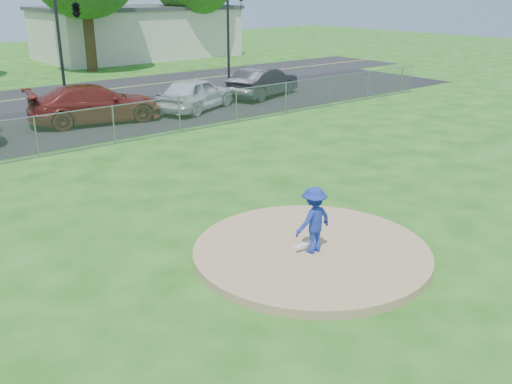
# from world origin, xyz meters

# --- Properties ---
(ground) EXTENTS (120.00, 120.00, 0.00)m
(ground) POSITION_xyz_m (0.00, 10.00, 0.00)
(ground) COLOR #1C5813
(ground) RESTS_ON ground
(pitchers_mound) EXTENTS (5.40, 5.40, 0.20)m
(pitchers_mound) POSITION_xyz_m (0.00, 0.00, 0.10)
(pitchers_mound) COLOR tan
(pitchers_mound) RESTS_ON ground
(pitching_rubber) EXTENTS (0.60, 0.15, 0.04)m
(pitching_rubber) POSITION_xyz_m (0.00, 0.20, 0.22)
(pitching_rubber) COLOR white
(pitching_rubber) RESTS_ON pitchers_mound
(chain_link_fence) EXTENTS (40.00, 0.06, 1.50)m
(chain_link_fence) POSITION_xyz_m (0.00, 12.00, 0.75)
(chain_link_fence) COLOR gray
(chain_link_fence) RESTS_ON ground
(parking_lot) EXTENTS (50.00, 8.00, 0.01)m
(parking_lot) POSITION_xyz_m (0.00, 16.50, 0.01)
(parking_lot) COLOR black
(parking_lot) RESTS_ON ground
(commercial_building) EXTENTS (16.40, 9.40, 4.30)m
(commercial_building) POSITION_xyz_m (16.00, 38.00, 2.16)
(commercial_building) COLOR beige
(commercial_building) RESTS_ON ground
(traffic_signal_center) EXTENTS (1.42, 2.48, 5.60)m
(traffic_signal_center) POSITION_xyz_m (3.97, 22.00, 4.61)
(traffic_signal_center) COLOR black
(traffic_signal_center) RESTS_ON ground
(traffic_signal_right) EXTENTS (1.28, 0.20, 5.60)m
(traffic_signal_right) POSITION_xyz_m (14.24, 22.00, 3.36)
(traffic_signal_right) COLOR black
(traffic_signal_right) RESTS_ON ground
(pitcher) EXTENTS (0.99, 0.58, 1.52)m
(pitcher) POSITION_xyz_m (-0.10, -0.14, 0.96)
(pitcher) COLOR #1C339C
(pitcher) RESTS_ON pitchers_mound
(parked_car_darkred) EXTENTS (6.21, 3.44, 1.70)m
(parked_car_darkred) POSITION_xyz_m (2.05, 15.99, 0.86)
(parked_car_darkred) COLOR maroon
(parked_car_darkred) RESTS_ON parking_lot
(parked_car_pearl) EXTENTS (5.17, 3.72, 1.64)m
(parked_car_pearl) POSITION_xyz_m (7.08, 15.42, 0.83)
(parked_car_pearl) COLOR silver
(parked_car_pearl) RESTS_ON parking_lot
(parked_car_charcoal) EXTENTS (5.28, 3.23, 1.64)m
(parked_car_charcoal) POSITION_xyz_m (12.05, 16.14, 0.83)
(parked_car_charcoal) COLOR #2A2A2D
(parked_car_charcoal) RESTS_ON parking_lot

